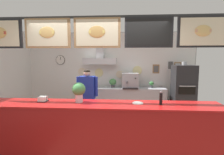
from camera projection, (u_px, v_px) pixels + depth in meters
ground_plane at (99, 151)px, 3.60m from camera, size 6.71×6.71×0.00m
back_wall_assembly at (109, 71)px, 5.85m from camera, size 5.59×2.88×2.71m
service_counter at (96, 133)px, 3.17m from camera, size 4.35×0.64×1.08m
back_prep_counter at (121, 102)px, 5.73m from camera, size 2.78×0.57×0.93m
pizza_oven at (183, 93)px, 5.27m from camera, size 0.60×0.65×1.76m
shop_worker at (87, 99)px, 4.46m from camera, size 0.54×0.24×1.58m
espresso_machine at (130, 81)px, 5.61m from camera, size 0.51×0.53×0.47m
potted_rosemary at (91, 83)px, 5.73m from camera, size 0.20×0.20×0.24m
potted_oregano at (151, 84)px, 5.63m from camera, size 0.14×0.14×0.20m
potted_sage at (113, 82)px, 5.71m from camera, size 0.23×0.23×0.28m
pepper_grinder at (161, 98)px, 3.02m from camera, size 0.05×0.05×0.24m
condiment_plate at (138, 103)px, 3.11m from camera, size 0.19×0.19×0.01m
napkin_holder at (43, 99)px, 3.25m from camera, size 0.16×0.16×0.10m
basil_vase at (79, 91)px, 3.17m from camera, size 0.24×0.24×0.36m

